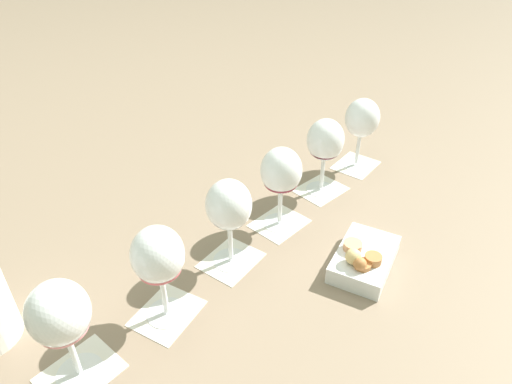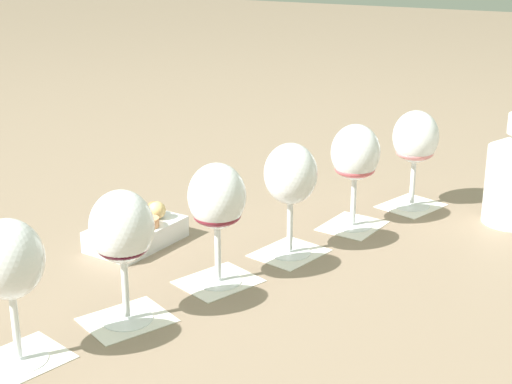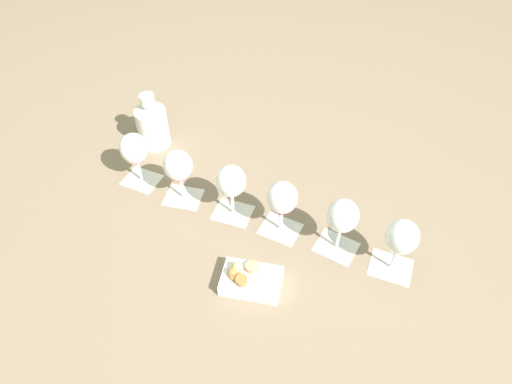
{
  "view_description": "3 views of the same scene",
  "coord_description": "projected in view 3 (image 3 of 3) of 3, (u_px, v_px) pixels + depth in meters",
  "views": [
    {
      "loc": [
        -0.66,
        -0.25,
        0.6
      ],
      "look_at": [
        0.0,
        0.0,
        0.12
      ],
      "focal_mm": 32.0,
      "sensor_mm": 36.0,
      "label": 1
    },
    {
      "loc": [
        0.99,
        0.49,
        0.5
      ],
      "look_at": [
        0.0,
        0.0,
        0.12
      ],
      "focal_mm": 55.0,
      "sensor_mm": 36.0,
      "label": 2
    },
    {
      "loc": [
        0.07,
        -0.85,
        1.02
      ],
      "look_at": [
        0.0,
        0.0,
        0.12
      ],
      "focal_mm": 32.0,
      "sensor_mm": 36.0,
      "label": 3
    }
  ],
  "objects": [
    {
      "name": "ground_plane",
      "position": [
        255.0,
        221.0,
        1.33
      ],
      "size": [
        8.0,
        8.0,
        0.0
      ],
      "primitive_type": "plane",
      "color": "#7F6B56"
    },
    {
      "name": "tasting_card_0",
      "position": [
        142.0,
        180.0,
        1.44
      ],
      "size": [
        0.13,
        0.12,
        0.0
      ],
      "color": "silver",
      "rests_on": "ground_plane"
    },
    {
      "name": "tasting_card_1",
      "position": [
        183.0,
        197.0,
        1.39
      ],
      "size": [
        0.12,
        0.11,
        0.0
      ],
      "color": "silver",
      "rests_on": "ground_plane"
    },
    {
      "name": "tasting_card_2",
      "position": [
        233.0,
        212.0,
        1.35
      ],
      "size": [
        0.13,
        0.12,
        0.0
      ],
      "color": "silver",
      "rests_on": "ground_plane"
    },
    {
      "name": "tasting_card_3",
      "position": [
        280.0,
        229.0,
        1.31
      ],
      "size": [
        0.14,
        0.13,
        0.0
      ],
      "color": "silver",
      "rests_on": "ground_plane"
    },
    {
      "name": "tasting_card_4",
      "position": [
        336.0,
        247.0,
        1.26
      ],
      "size": [
        0.14,
        0.13,
        0.0
      ],
      "color": "silver",
      "rests_on": "ground_plane"
    },
    {
      "name": "tasting_card_5",
      "position": [
        391.0,
        267.0,
        1.22
      ],
      "size": [
        0.13,
        0.12,
        0.0
      ],
      "color": "silver",
      "rests_on": "ground_plane"
    },
    {
      "name": "wine_glass_0",
      "position": [
        134.0,
        150.0,
        1.35
      ],
      "size": [
        0.08,
        0.08,
        0.18
      ],
      "color": "white",
      "rests_on": "tasting_card_0"
    },
    {
      "name": "wine_glass_1",
      "position": [
        178.0,
        168.0,
        1.3
      ],
      "size": [
        0.08,
        0.08,
        0.18
      ],
      "color": "white",
      "rests_on": "tasting_card_1"
    },
    {
      "name": "wine_glass_2",
      "position": [
        231.0,
        183.0,
        1.26
      ],
      "size": [
        0.08,
        0.08,
        0.18
      ],
      "color": "white",
      "rests_on": "tasting_card_2"
    },
    {
      "name": "wine_glass_3",
      "position": [
        282.0,
        200.0,
        1.22
      ],
      "size": [
        0.08,
        0.08,
        0.18
      ],
      "color": "white",
      "rests_on": "tasting_card_3"
    },
    {
      "name": "wine_glass_4",
      "position": [
        342.0,
        218.0,
        1.17
      ],
      "size": [
        0.08,
        0.08,
        0.18
      ],
      "color": "white",
      "rests_on": "tasting_card_4"
    },
    {
      "name": "wine_glass_5",
      "position": [
        401.0,
        239.0,
        1.13
      ],
      "size": [
        0.08,
        0.08,
        0.18
      ],
      "color": "white",
      "rests_on": "tasting_card_5"
    },
    {
      "name": "ceramic_vase",
      "position": [
        152.0,
        123.0,
        1.51
      ],
      "size": [
        0.1,
        0.1,
        0.2
      ],
      "color": "white",
      "rests_on": "ground_plane"
    },
    {
      "name": "snack_dish",
      "position": [
        250.0,
        280.0,
        1.17
      ],
      "size": [
        0.16,
        0.12,
        0.06
      ],
      "color": "silver",
      "rests_on": "ground_plane"
    }
  ]
}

